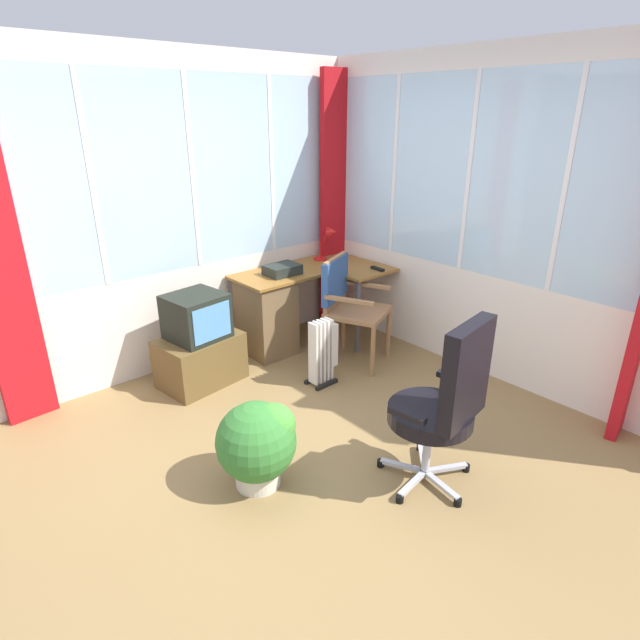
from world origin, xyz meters
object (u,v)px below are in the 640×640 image
Objects in this scene: desk at (273,310)px; wooden_armchair at (345,296)px; office_chair at (446,399)px; tv_on_stand at (199,345)px; space_heater at (324,351)px; tv_remote at (377,269)px; potted_plant at (259,442)px; paper_tray at (282,270)px; desk_lamp at (329,238)px.

desk is 1.44× the size of wooden_armchair.
tv_on_stand is at bearing 101.76° from office_chair.
office_chair reaches higher than wooden_armchair.
tv_remote is at bearing 17.39° from space_heater.
wooden_armchair is (-0.50, -0.08, -0.13)m from tv_remote.
wooden_armchair is 1.74× the size of potted_plant.
paper_tray reaches higher than desk.
space_heater is (0.32, 1.39, -0.31)m from office_chair.
space_heater is at bearing -41.84° from tv_on_stand.
desk_lamp is 0.62× the size of potted_plant.
wooden_armchair is at bearing -121.93° from desk_lamp.
potted_plant is at bearing -129.15° from desk.
space_heater is at bearing 77.01° from office_chair.
potted_plant is (-0.79, 0.72, -0.29)m from office_chair.
potted_plant is (-1.19, -1.46, -0.10)m from desk.
potted_plant is (-1.55, -0.89, -0.30)m from wooden_armchair.
wooden_armchair is 1.77m from office_chair.
tv_remote reaches higher than space_heater.
desk is 1.05m from tv_remote.
desk is 9.04× the size of tv_remote.
tv_remote is at bearing 25.27° from potted_plant.
tv_remote is (0.09, -0.57, -0.20)m from desk_lamp.
desk is 0.39m from paper_tray.
space_heater is at bearing -157.97° from tv_remote.
wooden_armchair reaches higher than tv_on_stand.
tv_remote is (0.86, -0.50, 0.34)m from desk.
wooden_armchair is at bearing 29.71° from potted_plant.
desk_lamp is 1.71m from tv_on_stand.
desk is at bearing -174.46° from desk_lamp.
desk is 2.43× the size of space_heater.
tv_on_stand is at bearing -172.03° from desk.
desk is 0.94m from desk_lamp.
tv_remote is at bearing -29.99° from desk.
wooden_armchair is at bearing -65.25° from paper_tray.
office_chair is 1.46m from space_heater.
space_heater is (-0.44, -0.21, -0.32)m from wooden_armchair.
desk_lamp is (0.77, 0.07, 0.54)m from desk.
office_chair reaches higher than desk_lamp.
wooden_armchair is 0.87× the size of office_chair.
paper_tray is (-0.66, -0.10, -0.17)m from desk_lamp.
desk_lamp is at bearing 8.44° from paper_tray.
wooden_armchair is 1.30m from tv_on_stand.
tv_on_stand is (-1.59, -0.19, -0.60)m from desk_lamp.
desk_lamp reaches higher than space_heater.
desk reaches higher than space_heater.
desk_lamp is at bearing 58.07° from wooden_armchair.
paper_tray is 0.92m from space_heater.
space_heater is (0.75, -0.67, -0.06)m from tv_on_stand.
tv_on_stand reaches higher than tv_remote.
office_chair is at bearing -122.04° from tv_remote.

